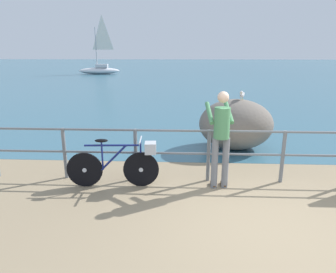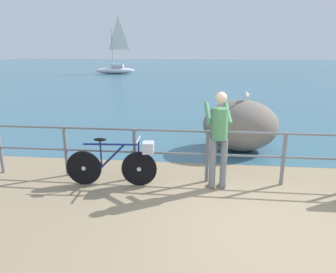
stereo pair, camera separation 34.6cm
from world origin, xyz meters
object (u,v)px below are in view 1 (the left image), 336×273
object	(u,v)px
bicycle	(121,163)
person_at_railing	(221,135)
breakwater_boulder_main	(236,124)
seagull	(242,94)
sailboat	(100,68)

from	to	relation	value
bicycle	person_at_railing	size ratio (longest dim) A/B	0.95
person_at_railing	breakwater_boulder_main	size ratio (longest dim) A/B	0.95
bicycle	breakwater_boulder_main	size ratio (longest dim) A/B	0.91
breakwater_boulder_main	seagull	xyz separation A→B (m)	(0.10, -0.07, 0.78)
bicycle	sailboat	distance (m)	29.56
person_at_railing	seagull	world-z (taller)	person_at_railing
person_at_railing	sailboat	bearing A→B (deg)	11.96
bicycle	person_at_railing	world-z (taller)	person_at_railing
bicycle	sailboat	world-z (taller)	sailboat
breakwater_boulder_main	bicycle	bearing A→B (deg)	-135.52
person_at_railing	sailboat	world-z (taller)	sailboat
breakwater_boulder_main	seagull	distance (m)	0.79
bicycle	person_at_railing	xyz separation A→B (m)	(1.81, 0.06, 0.53)
breakwater_boulder_main	person_at_railing	bearing A→B (deg)	-105.77
sailboat	person_at_railing	bearing A→B (deg)	104.26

